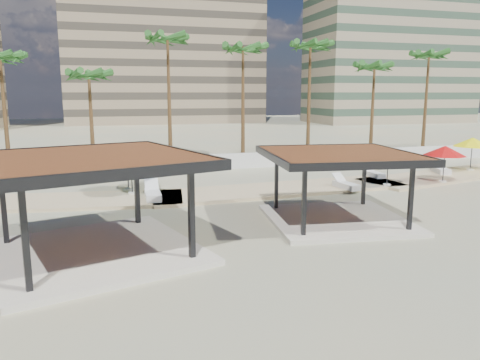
% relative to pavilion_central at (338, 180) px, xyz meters
% --- Properties ---
extents(ground, '(200.00, 200.00, 0.00)m').
position_rel_pavilion_central_xyz_m(ground, '(-2.03, 0.20, -1.93)').
color(ground, tan).
rests_on(ground, ground).
extents(promenade, '(44.45, 7.97, 0.24)m').
position_rel_pavilion_central_xyz_m(promenade, '(-0.03, 7.87, -1.87)').
color(promenade, '#C6B284').
rests_on(promenade, ground).
extents(boundary_wall, '(56.00, 0.30, 1.20)m').
position_rel_pavilion_central_xyz_m(boundary_wall, '(-2.03, 16.20, -1.33)').
color(boundary_wall, silver).
rests_on(boundary_wall, ground).
extents(building_mid, '(38.00, 16.00, 30.40)m').
position_rel_pavilion_central_xyz_m(building_mid, '(1.97, 78.20, 12.34)').
color(building_mid, '#847259').
rests_on(building_mid, ground).
extents(building_east, '(32.00, 15.00, 36.40)m').
position_rel_pavilion_central_xyz_m(building_east, '(45.97, 66.20, 15.33)').
color(building_east, gray).
rests_on(building_east, ground).
extents(pavilion_central, '(7.07, 7.07, 3.24)m').
position_rel_pavilion_central_xyz_m(pavilion_central, '(0.00, 0.00, 0.00)').
color(pavilion_central, beige).
rests_on(pavilion_central, ground).
extents(pavilion_west, '(9.04, 9.04, 3.69)m').
position_rel_pavilion_central_xyz_m(pavilion_west, '(-10.63, -1.66, 0.27)').
color(pavilion_west, beige).
rests_on(pavilion_west, ground).
extents(umbrella_b, '(3.75, 3.75, 2.60)m').
position_rel_pavilion_central_xyz_m(umbrella_b, '(-8.89, 9.36, 0.48)').
color(umbrella_b, beige).
rests_on(umbrella_b, promenade).
extents(umbrella_c, '(2.80, 2.80, 2.37)m').
position_rel_pavilion_central_xyz_m(umbrella_c, '(10.69, 6.00, 0.29)').
color(umbrella_c, beige).
rests_on(umbrella_c, promenade).
extents(umbrella_d, '(3.53, 3.53, 2.40)m').
position_rel_pavilion_central_xyz_m(umbrella_d, '(6.57, 6.00, 0.31)').
color(umbrella_d, beige).
rests_on(umbrella_d, promenade).
extents(umbrella_e, '(3.53, 3.53, 2.45)m').
position_rel_pavilion_central_xyz_m(umbrella_e, '(15.88, 9.40, 0.36)').
color(umbrella_e, beige).
rests_on(umbrella_e, promenade).
extents(umbrella_f, '(3.13, 3.13, 2.52)m').
position_rel_pavilion_central_xyz_m(umbrella_f, '(-8.76, 7.84, 0.41)').
color(umbrella_f, beige).
rests_on(umbrella_f, promenade).
extents(lounger_a, '(0.85, 2.42, 0.91)m').
position_rel_pavilion_central_xyz_m(lounger_a, '(-7.74, 6.45, -1.53)').
color(lounger_a, silver).
rests_on(lounger_a, promenade).
extents(lounger_b, '(0.71, 2.07, 0.78)m').
position_rel_pavilion_central_xyz_m(lounger_b, '(7.58, 9.15, -1.56)').
color(lounger_b, silver).
rests_on(lounger_b, promenade).
extents(lounger_c, '(0.96, 2.18, 0.80)m').
position_rel_pavilion_central_xyz_m(lounger_c, '(3.77, 6.05, -1.56)').
color(lounger_c, silver).
rests_on(lounger_c, promenade).
extents(lounger_d, '(1.48, 2.42, 0.87)m').
position_rel_pavilion_central_xyz_m(lounger_d, '(13.08, 9.18, -1.54)').
color(lounger_d, silver).
rests_on(lounger_d, promenade).
extents(palm_b, '(3.00, 3.00, 9.18)m').
position_rel_pavilion_central_xyz_m(palm_b, '(-17.03, 18.90, 6.09)').
color(palm_b, brown).
rests_on(palm_b, ground).
extents(palm_c, '(3.00, 3.00, 7.98)m').
position_rel_pavilion_central_xyz_m(palm_c, '(-11.03, 18.30, 4.96)').
color(palm_c, brown).
rests_on(palm_c, ground).
extents(palm_d, '(3.00, 3.00, 10.83)m').
position_rel_pavilion_central_xyz_m(palm_d, '(-5.03, 19.10, 7.63)').
color(palm_d, brown).
rests_on(palm_d, ground).
extents(palm_e, '(3.00, 3.00, 10.20)m').
position_rel_pavilion_central_xyz_m(palm_e, '(0.97, 18.60, 7.04)').
color(palm_e, brown).
rests_on(palm_e, ground).
extents(palm_f, '(3.00, 3.00, 10.60)m').
position_rel_pavilion_central_xyz_m(palm_f, '(6.97, 18.80, 7.42)').
color(palm_f, brown).
rests_on(palm_f, ground).
extents(palm_g, '(3.00, 3.00, 8.95)m').
position_rel_pavilion_central_xyz_m(palm_g, '(12.97, 18.40, 5.88)').
color(palm_g, brown).
rests_on(palm_g, ground).
extents(palm_h, '(3.00, 3.00, 10.11)m').
position_rel_pavilion_central_xyz_m(palm_h, '(18.97, 19.00, 6.97)').
color(palm_h, brown).
rests_on(palm_h, ground).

